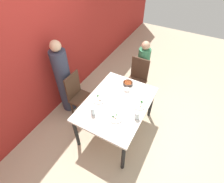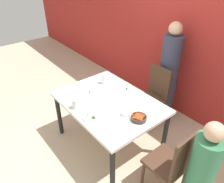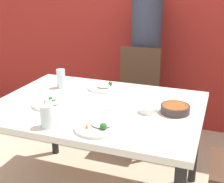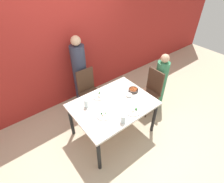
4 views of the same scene
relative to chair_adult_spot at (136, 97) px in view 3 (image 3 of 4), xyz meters
name	(u,v)px [view 3 (image 3 of 4)]	position (x,y,z in m)	size (l,w,h in m)	color
dining_table	(98,115)	(-0.03, -0.84, 0.17)	(1.36, 1.00, 0.74)	silver
chair_adult_spot	(136,97)	(0.00, 0.00, 0.00)	(0.40, 0.40, 0.94)	#4C3323
person_adult	(145,64)	(0.00, 0.31, 0.23)	(0.29, 0.29, 1.56)	#33384C
bowl_curry	(175,109)	(0.47, -0.81, 0.27)	(0.18, 0.18, 0.05)	#3D332D
plate_rice_adult	(104,87)	(-0.11, -0.54, 0.26)	(0.24, 0.24, 0.05)	white
plate_rice_child	(50,104)	(-0.31, -0.97, 0.26)	(0.23, 0.23, 0.05)	white
plate_noodles	(98,127)	(0.11, -1.18, 0.26)	(0.25, 0.25, 0.06)	white
bowl_rice_small	(148,109)	(0.32, -0.86, 0.27)	(0.11, 0.11, 0.04)	white
glass_water_tall	(61,79)	(-0.42, -0.63, 0.32)	(0.07, 0.07, 0.14)	silver
glass_water_short	(47,116)	(-0.16, -1.25, 0.31)	(0.08, 0.08, 0.13)	silver
napkin_folded	(132,92)	(0.12, -0.55, 0.25)	(0.14, 0.14, 0.01)	white
fork_steel	(106,110)	(0.06, -0.92, 0.25)	(0.17, 0.10, 0.01)	silver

